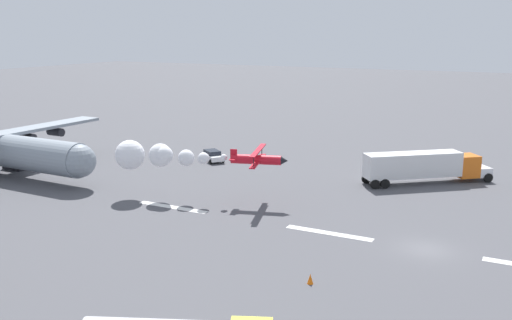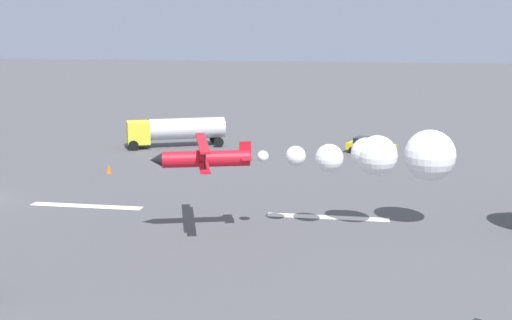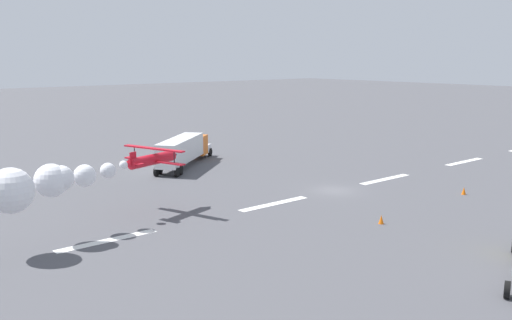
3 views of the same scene
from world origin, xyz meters
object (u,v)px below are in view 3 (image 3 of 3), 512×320
object	(u,v)px
semi_truck_orange	(184,149)
traffic_cone_far	(381,219)
traffic_cone_near	(464,191)
stunt_biplane_red	(51,181)

from	to	relation	value
semi_truck_orange	traffic_cone_far	bearing A→B (deg)	87.40
traffic_cone_near	traffic_cone_far	bearing A→B (deg)	3.87
semi_truck_orange	traffic_cone_near	size ratio (longest dim) A/B	18.27
traffic_cone_near	stunt_biplane_red	bearing A→B (deg)	-17.55
stunt_biplane_red	semi_truck_orange	xyz separation A→B (m)	(-23.79, -19.06, -2.50)
stunt_biplane_red	traffic_cone_far	xyz separation A→B (m)	(-22.34, 12.63, -4.26)
stunt_biplane_red	traffic_cone_near	world-z (taller)	stunt_biplane_red
semi_truck_orange	traffic_cone_near	world-z (taller)	semi_truck_orange
semi_truck_orange	traffic_cone_near	xyz separation A→B (m)	(-13.05, 30.71, -1.76)
stunt_biplane_red	traffic_cone_near	bearing A→B (deg)	162.45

